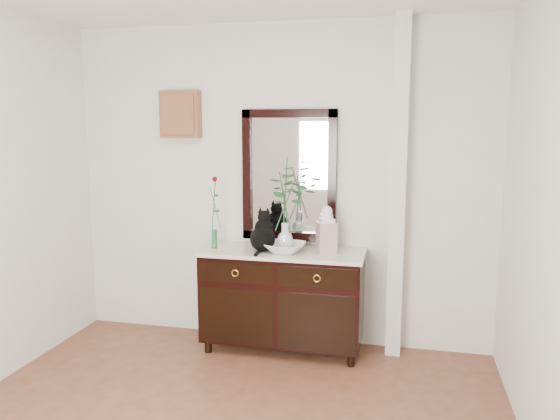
% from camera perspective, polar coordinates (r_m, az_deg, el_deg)
% --- Properties ---
extents(wall_back, '(3.60, 0.04, 2.70)m').
position_cam_1_polar(wall_back, '(4.63, -0.23, 2.54)').
color(wall_back, silver).
rests_on(wall_back, ground).
extents(pilaster, '(0.12, 0.20, 2.70)m').
position_cam_1_polar(pilaster, '(4.43, 12.24, 2.04)').
color(pilaster, silver).
rests_on(pilaster, ground).
extents(sideboard, '(1.33, 0.52, 0.82)m').
position_cam_1_polar(sideboard, '(4.55, 0.29, -8.87)').
color(sideboard, black).
rests_on(sideboard, ground).
extents(wall_mirror, '(0.80, 0.06, 1.10)m').
position_cam_1_polar(wall_mirror, '(4.58, 0.95, 3.61)').
color(wall_mirror, black).
rests_on(wall_mirror, wall_back).
extents(key_cabinet, '(0.35, 0.10, 0.40)m').
position_cam_1_polar(key_cabinet, '(4.83, -10.36, 9.80)').
color(key_cabinet, brown).
rests_on(key_cabinet, wall_back).
extents(cat, '(0.25, 0.30, 0.33)m').
position_cam_1_polar(cat, '(4.42, -1.82, -2.18)').
color(cat, black).
rests_on(cat, sideboard).
extents(lotus_bowl, '(0.36, 0.36, 0.08)m').
position_cam_1_polar(lotus_bowl, '(4.38, 0.54, -3.95)').
color(lotus_bowl, silver).
rests_on(lotus_bowl, sideboard).
extents(vase_branches, '(0.46, 0.46, 0.76)m').
position_cam_1_polar(vase_branches, '(4.32, 0.54, 0.75)').
color(vase_branches, silver).
rests_on(vase_branches, lotus_bowl).
extents(bud_vase_rose, '(0.07, 0.07, 0.61)m').
position_cam_1_polar(bud_vase_rose, '(4.50, -6.92, -0.21)').
color(bud_vase_rose, '#2B6B3C').
rests_on(bud_vase_rose, sideboard).
extents(ginger_jar, '(0.19, 0.19, 0.39)m').
position_cam_1_polar(ginger_jar, '(4.37, 4.89, -1.94)').
color(ginger_jar, white).
rests_on(ginger_jar, sideboard).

